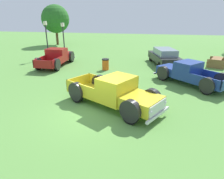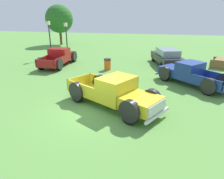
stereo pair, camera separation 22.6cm
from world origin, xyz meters
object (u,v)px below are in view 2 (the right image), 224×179
object	(u,v)px
pickup_truck_behind_right	(188,73)
lamp_post_far	(67,39)
oak_tree_west	(59,19)
trash_can	(107,64)
lamp_post_near	(50,39)
picnic_table	(220,62)
pickup_truck_behind_left	(60,57)
sedan_distant_a	(167,57)
pickup_truck_foreground	(118,94)

from	to	relation	value
pickup_truck_behind_right	lamp_post_far	bearing A→B (deg)	150.90
pickup_truck_behind_right	oak_tree_west	world-z (taller)	oak_tree_west
pickup_truck_behind_right	trash_can	bearing A→B (deg)	159.16
lamp_post_near	picnic_table	size ratio (longest dim) A/B	1.72
pickup_truck_behind_left	lamp_post_far	bearing A→B (deg)	101.79
picnic_table	lamp_post_near	bearing A→B (deg)	178.66
picnic_table	oak_tree_west	xyz separation A→B (m)	(-19.97, 9.92, 3.23)
sedan_distant_a	lamp_post_near	bearing A→B (deg)	177.27
pickup_truck_behind_left	lamp_post_near	xyz separation A→B (m)	(-2.20, 2.50, 1.28)
pickup_truck_behind_left	sedan_distant_a	world-z (taller)	pickup_truck_behind_left
lamp_post_far	trash_can	xyz separation A→B (m)	(5.43, -4.11, -1.45)
lamp_post_near	oak_tree_west	bearing A→B (deg)	109.73
pickup_truck_behind_right	lamp_post_near	xyz separation A→B (m)	(-13.16, 5.73, 1.29)
pickup_truck_foreground	sedan_distant_a	size ratio (longest dim) A/B	1.14
pickup_truck_foreground	trash_can	size ratio (longest dim) A/B	5.83
pickup_truck_behind_left	trash_can	xyz separation A→B (m)	(4.75, -0.87, -0.25)
trash_can	oak_tree_west	bearing A→B (deg)	128.81
sedan_distant_a	picnic_table	world-z (taller)	sedan_distant_a
lamp_post_far	trash_can	bearing A→B (deg)	-37.16
sedan_distant_a	pickup_truck_behind_left	bearing A→B (deg)	-168.78
pickup_truck_behind_left	picnic_table	size ratio (longest dim) A/B	2.27
pickup_truck_behind_left	picnic_table	distance (m)	14.50
pickup_truck_behind_left	lamp_post_far	distance (m)	3.52
lamp_post_far	picnic_table	distance (m)	15.14
pickup_truck_behind_right	oak_tree_west	xyz separation A→B (m)	(-16.58, 15.26, 3.00)
lamp_post_far	oak_tree_west	world-z (taller)	oak_tree_west
pickup_truck_behind_left	sedan_distant_a	xyz separation A→B (m)	(9.71, 1.93, 0.06)
pickup_truck_behind_right	picnic_table	bearing A→B (deg)	57.59
sedan_distant_a	trash_can	size ratio (longest dim) A/B	5.12
lamp_post_near	trash_can	distance (m)	7.88
trash_can	picnic_table	bearing A→B (deg)	17.23
sedan_distant_a	lamp_post_far	bearing A→B (deg)	172.78
lamp_post_far	pickup_truck_foreground	bearing A→B (deg)	-55.69
sedan_distant_a	oak_tree_west	world-z (taller)	oak_tree_west
pickup_truck_behind_left	pickup_truck_behind_right	distance (m)	11.42
pickup_truck_foreground	pickup_truck_behind_left	bearing A→B (deg)	131.20
sedan_distant_a	pickup_truck_foreground	bearing A→B (deg)	-105.47
pickup_truck_behind_right	trash_can	world-z (taller)	pickup_truck_behind_right
lamp_post_far	trash_can	size ratio (longest dim) A/B	3.86
pickup_truck_behind_left	oak_tree_west	world-z (taller)	oak_tree_west
pickup_truck_behind_left	oak_tree_west	bearing A→B (deg)	115.06
sedan_distant_a	lamp_post_far	xyz separation A→B (m)	(-10.39, 1.32, 1.13)
pickup_truck_behind_left	trash_can	world-z (taller)	pickup_truck_behind_left
trash_can	lamp_post_far	bearing A→B (deg)	142.84
pickup_truck_behind_right	lamp_post_near	world-z (taller)	lamp_post_near
pickup_truck_behind_left	lamp_post_far	world-z (taller)	lamp_post_far
pickup_truck_foreground	oak_tree_west	size ratio (longest dim) A/B	0.96
pickup_truck_behind_right	pickup_truck_foreground	bearing A→B (deg)	-130.05
lamp_post_near	pickup_truck_behind_right	bearing A→B (deg)	-23.52
pickup_truck_foreground	sedan_distant_a	world-z (taller)	pickup_truck_foreground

